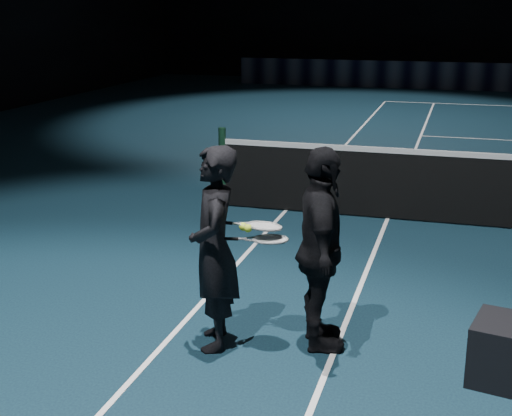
% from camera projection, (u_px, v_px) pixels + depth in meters
% --- Properties ---
extents(net_post_left, '(0.10, 0.10, 1.10)m').
position_uv_depth(net_post_left, '(223.00, 167.00, 9.84)').
color(net_post_left, black).
rests_on(net_post_left, floor).
extents(player_a, '(0.58, 0.71, 1.67)m').
position_uv_depth(player_a, '(214.00, 249.00, 5.69)').
color(player_a, black).
rests_on(player_a, floor).
extents(player_b, '(0.67, 1.05, 1.67)m').
position_uv_depth(player_b, '(321.00, 250.00, 5.67)').
color(player_b, black).
rests_on(player_b, floor).
extents(racket_lower, '(0.71, 0.38, 0.03)m').
position_uv_depth(racket_lower, '(270.00, 239.00, 5.66)').
color(racket_lower, black).
rests_on(racket_lower, player_a).
extents(racket_upper, '(0.71, 0.42, 0.10)m').
position_uv_depth(racket_upper, '(264.00, 226.00, 5.67)').
color(racket_upper, black).
rests_on(racket_upper, player_b).
extents(tennis_balls, '(0.12, 0.10, 0.12)m').
position_uv_depth(tennis_balls, '(246.00, 225.00, 5.64)').
color(tennis_balls, '#ADE230').
rests_on(tennis_balls, racket_upper).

